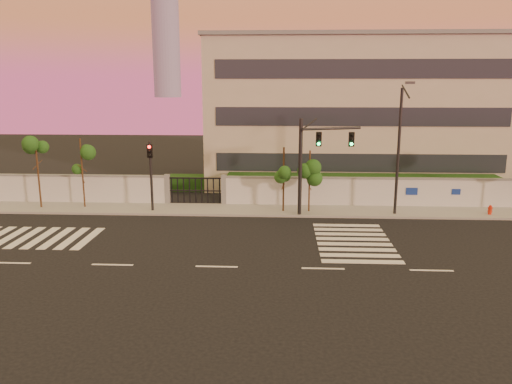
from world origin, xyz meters
The scene contains 14 objects.
ground centered at (0.00, 0.00, 0.00)m, with size 120.00×120.00×0.00m, color black.
sidewalk centered at (0.00, 10.50, 0.07)m, with size 60.00×3.00×0.15m, color gray.
perimeter_wall centered at (0.10, 12.00, 1.07)m, with size 60.00×0.36×2.20m.
hedge_row centered at (1.17, 14.74, 0.82)m, with size 41.00×4.25×1.80m.
institutional_building centered at (9.00, 21.99, 6.16)m, with size 24.40×12.40×12.25m.
road_markings centered at (-1.58, 3.76, 0.01)m, with size 57.00×7.62×0.02m.
street_tree_b centered at (-13.41, 10.37, 3.55)m, with size 1.50×1.19×4.83m.
street_tree_c centered at (-10.45, 10.61, 3.56)m, with size 1.29×1.03×4.85m.
street_tree_d centered at (3.20, 10.16, 3.24)m, with size 1.44×1.15×4.40m.
street_tree_e centered at (4.89, 10.14, 3.10)m, with size 1.35×1.07×4.21m.
traffic_signal_main centered at (5.02, 9.28, 3.99)m, with size 3.92×1.39×6.32m.
traffic_signal_secondary centered at (-5.56, 9.85, 3.04)m, with size 0.37×0.35×4.78m.
streetlight_east centered at (10.44, 9.59, 4.63)m, with size 0.51×2.06×8.57m.
fire_hydrant centered at (16.56, 9.86, 0.38)m, with size 0.30×0.29×0.77m.
Camera 1 is at (2.95, -22.11, 8.50)m, focal length 35.00 mm.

